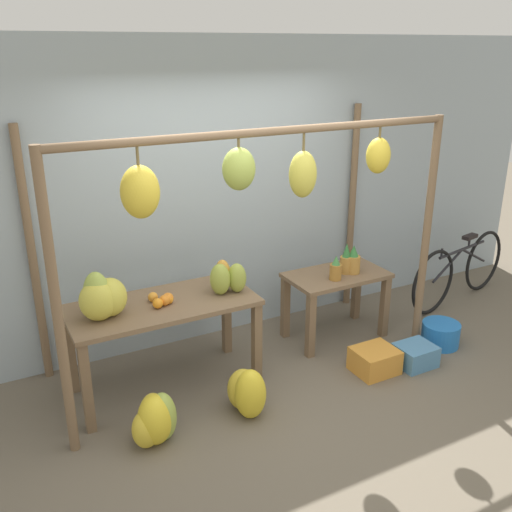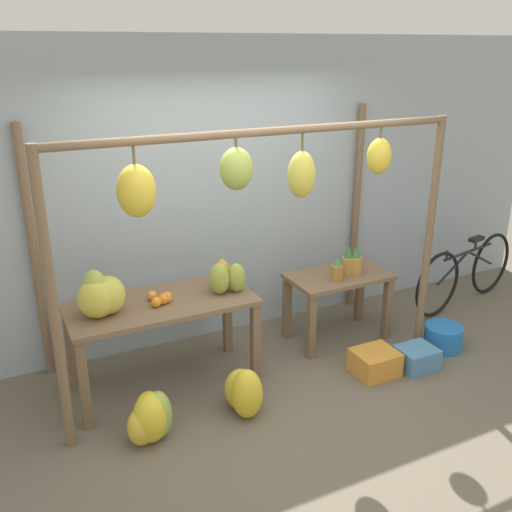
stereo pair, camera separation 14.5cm
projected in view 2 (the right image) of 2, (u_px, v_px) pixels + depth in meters
The scene contains 15 objects.
ground_plane at pixel (289, 413), 4.46m from camera, with size 20.00×20.00×0.00m, color #665B4C.
shop_wall_back at pixel (211, 195), 5.27m from camera, with size 8.00×0.08×2.80m.
stall_awning at pixel (247, 200), 4.34m from camera, with size 3.26×1.24×2.16m.
display_table_main at pixel (162, 315), 4.61m from camera, with size 1.50×0.69×0.77m.
display_table_side at pixel (338, 288), 5.44m from camera, with size 0.96×0.55×0.66m.
banana_pile_on_table at pixel (101, 296), 4.28m from camera, with size 0.44×0.37×0.37m.
orange_pile at pixel (162, 298), 4.52m from camera, with size 0.19×0.22×0.09m.
pineapple_cluster at pixel (349, 264), 5.33m from camera, with size 0.37×0.20×0.30m.
banana_pile_ground_left at pixel (151, 418), 4.11m from camera, with size 0.40×0.37×0.39m.
banana_pile_ground_right at pixel (244, 392), 4.42m from camera, with size 0.37×0.45×0.42m.
fruit_crate_white at pixel (375, 362), 4.96m from camera, with size 0.37×0.32×0.22m.
blue_bucket at pixel (443, 337), 5.38m from camera, with size 0.36×0.36×0.23m.
parked_bicycle at pixel (466, 272), 6.22m from camera, with size 1.69×0.38×0.75m.
papaya_pile at pixel (225, 277), 4.71m from camera, with size 0.36×0.29×0.28m.
fruit_crate_purple at pixel (416, 358), 5.05m from camera, with size 0.33×0.29×0.19m.
Camera 2 is at (-1.89, -3.25, 2.71)m, focal length 40.00 mm.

